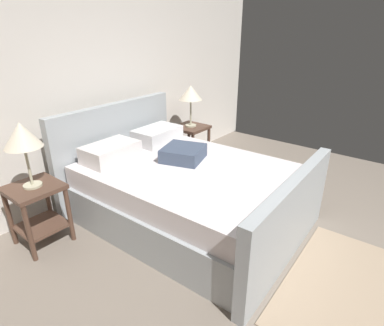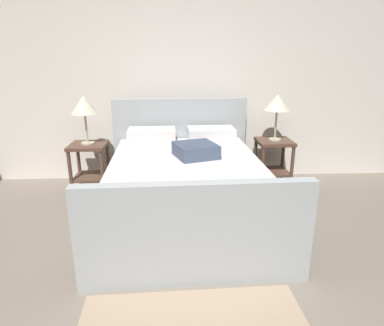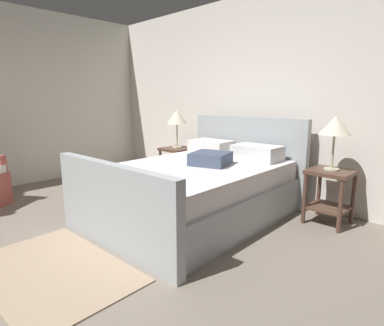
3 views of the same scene
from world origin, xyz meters
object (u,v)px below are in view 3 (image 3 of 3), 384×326
at_px(table_lamp_right, 335,127).
at_px(table_lamp_left, 177,118).
at_px(nightstand_right, 330,188).
at_px(nightstand_left, 177,160).
at_px(bed, 197,188).

relative_size(table_lamp_right, table_lamp_left, 0.98).
bearing_deg(nightstand_right, nightstand_left, -178.19).
distance_m(table_lamp_right, table_lamp_left, 2.35).
bearing_deg(table_lamp_left, nightstand_right, 1.81).
bearing_deg(table_lamp_right, table_lamp_left, -178.19).
distance_m(nightstand_right, nightstand_left, 2.35).
height_order(bed, nightstand_left, bed).
xyz_separation_m(nightstand_left, table_lamp_left, (-0.00, 0.00, 0.67)).
distance_m(bed, nightstand_right, 1.46).
distance_m(nightstand_right, table_lamp_left, 2.44).
bearing_deg(table_lamp_right, nightstand_right, -135.00).
bearing_deg(nightstand_left, bed, -34.04).
xyz_separation_m(bed, table_lamp_right, (1.17, 0.87, 0.72)).
bearing_deg(nightstand_right, table_lamp_left, -178.19).
bearing_deg(table_lamp_left, table_lamp_right, 1.81).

